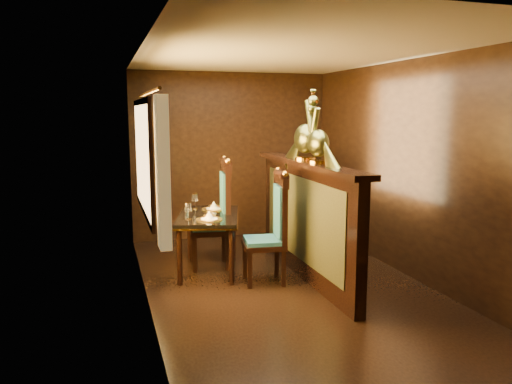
% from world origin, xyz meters
% --- Properties ---
extents(ground, '(5.00, 5.00, 0.00)m').
position_xyz_m(ground, '(0.00, 0.00, 0.00)').
color(ground, black).
rests_on(ground, ground).
extents(room_shell, '(3.04, 5.04, 2.52)m').
position_xyz_m(room_shell, '(-0.09, 0.02, 1.58)').
color(room_shell, black).
rests_on(room_shell, ground).
extents(partition, '(0.26, 2.70, 1.36)m').
position_xyz_m(partition, '(0.32, 0.30, 0.71)').
color(partition, black).
rests_on(partition, ground).
extents(dining_table, '(1.01, 1.33, 0.90)m').
position_xyz_m(dining_table, '(-0.70, 0.89, 0.63)').
color(dining_table, black).
rests_on(dining_table, ground).
extents(chair_left, '(0.52, 0.54, 1.29)m').
position_xyz_m(chair_left, '(-0.08, 0.27, 0.67)').
color(chair_left, black).
rests_on(chair_left, ground).
extents(chair_right, '(0.54, 0.57, 1.37)m').
position_xyz_m(chair_right, '(-0.53, 1.02, 0.71)').
color(chair_right, black).
rests_on(chair_right, ground).
extents(peacock_left, '(0.22, 0.58, 0.70)m').
position_xyz_m(peacock_left, '(0.33, 0.01, 1.71)').
color(peacock_left, '#194B2D').
rests_on(peacock_left, partition).
extents(peacock_right, '(0.25, 0.67, 0.79)m').
position_xyz_m(peacock_right, '(0.33, 0.36, 1.76)').
color(peacock_right, '#194B2D').
rests_on(peacock_right, partition).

